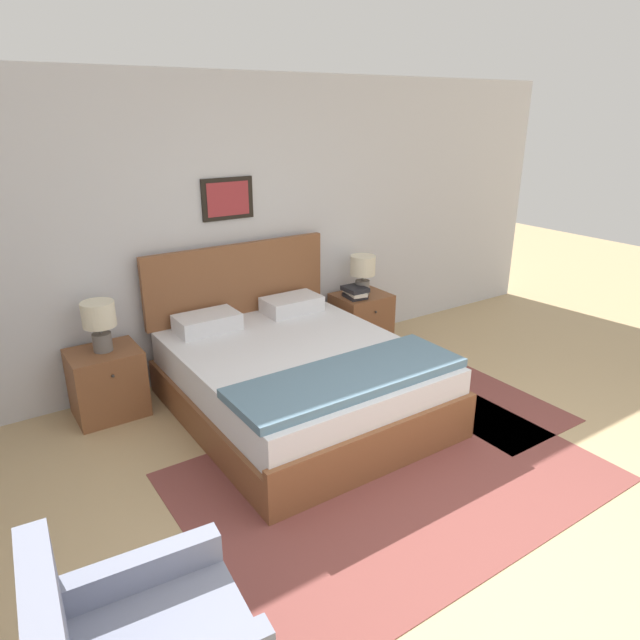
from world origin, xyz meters
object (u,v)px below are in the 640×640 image
table_lamp_by_door (363,270)px  table_lamp_near_window (99,320)px  nightstand_near_window (107,383)px  nightstand_by_door (361,320)px  bed (297,377)px

table_lamp_by_door → table_lamp_near_window: bearing=180.0°
nightstand_near_window → nightstand_by_door: 2.53m
table_lamp_by_door → nightstand_by_door: bearing=-152.4°
nightstand_by_door → table_lamp_near_window: table_lamp_near_window is taller
nightstand_by_door → table_lamp_by_door: 0.53m
nightstand_by_door → table_lamp_by_door: bearing=27.6°
bed → table_lamp_by_door: 1.59m
bed → table_lamp_near_window: 1.58m
bed → table_lamp_near_window: (-1.26, 0.81, 0.50)m
nightstand_near_window → nightstand_by_door: bearing=0.0°
nightstand_near_window → table_lamp_near_window: (0.01, 0.01, 0.53)m
table_lamp_near_window → nightstand_near_window: bearing=-150.1°
bed → table_lamp_near_window: bed is taller
nightstand_near_window → bed: bearing=-32.4°
nightstand_near_window → table_lamp_by_door: bearing=0.1°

